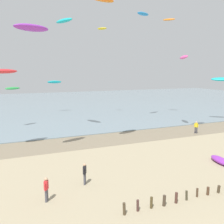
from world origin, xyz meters
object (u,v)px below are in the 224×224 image
Objects in this scene: person_mid_beach at (196,127)px; kite_aloft_2 at (64,21)px; person_nearest_camera at (85,173)px; kite_aloft_8 at (31,28)px; kite_aloft_12 at (222,79)px; kite_aloft_7 at (143,14)px; grounded_kite at (221,160)px; kite_aloft_10 at (54,82)px; kite_aloft_0 at (13,88)px; kite_aloft_11 at (169,20)px; kite_aloft_6 at (102,29)px; kite_aloft_4 at (3,71)px; person_by_waterline at (46,189)px; kite_aloft_1 at (184,57)px.

kite_aloft_2 is at bearing 157.03° from person_mid_beach.
person_nearest_camera is 22.26m from kite_aloft_2.
kite_aloft_12 is at bearing -9.01° from kite_aloft_8.
kite_aloft_2 is 14.16m from kite_aloft_7.
kite_aloft_10 is (-9.45, 34.96, 6.19)m from grounded_kite.
kite_aloft_0 is 12.67m from kite_aloft_2.
kite_aloft_7 is at bearing -122.41° from kite_aloft_11.
kite_aloft_6 is (15.69, 3.94, 10.03)m from kite_aloft_0.
kite_aloft_0 is 0.68× the size of kite_aloft_12.
kite_aloft_0 is at bearing -108.91° from kite_aloft_4.
grounded_kite is at bearing 134.71° from kite_aloft_4.
kite_aloft_4 is 5.92m from kite_aloft_8.
kite_aloft_0 is at bearing -118.90° from kite_aloft_6.
kite_aloft_6 is at bearing -164.96° from grounded_kite.
kite_aloft_6 is at bearing 167.96° from kite_aloft_0.
kite_aloft_4 is at bearing 100.44° from person_by_waterline.
kite_aloft_8 is at bearing 128.08° from kite_aloft_2.
grounded_kite is at bearing -49.41° from kite_aloft_8.
person_by_waterline is at bearing 66.81° from kite_aloft_0.
kite_aloft_7 is at bearing 40.89° from kite_aloft_1.
kite_aloft_10 is at bearing 121.84° from person_mid_beach.
kite_aloft_1 is 1.00× the size of kite_aloft_7.
grounded_kite is 36.74m from kite_aloft_10.
kite_aloft_4 is (-18.78, 11.66, 8.42)m from grounded_kite.
kite_aloft_0 is at bearing 151.69° from person_mid_beach.
kite_aloft_6 is at bearing -160.91° from kite_aloft_11.
kite_aloft_10 is 0.82× the size of kite_aloft_12.
kite_aloft_11 is (24.67, 13.50, 4.90)m from kite_aloft_8.
kite_aloft_0 is at bearing -131.63° from grounded_kite.
kite_aloft_10 is at bearing -150.70° from kite_aloft_0.
kite_aloft_6 reaches higher than kite_aloft_12.
kite_aloft_10 is (3.87, 34.38, 5.55)m from person_nearest_camera.
kite_aloft_8 is 1.02× the size of kite_aloft_12.
kite_aloft_11 is at bearing -173.07° from kite_aloft_4.
kite_aloft_8 is at bearing -79.99° from kite_aloft_6.
kite_aloft_2 is 11.76m from kite_aloft_4.
kite_aloft_6 is 11.92m from kite_aloft_11.
kite_aloft_1 is at bearing 169.90° from kite_aloft_4.
kite_aloft_2 is at bearing 114.39° from kite_aloft_0.
kite_aloft_2 is at bearing 73.20° from person_by_waterline.
person_mid_beach is at bearing 161.10° from grounded_kite.
kite_aloft_1 is (18.70, 12.49, 9.76)m from person_nearest_camera.
person_nearest_camera is at bearing 74.89° from kite_aloft_0.
person_nearest_camera is 0.73× the size of kite_aloft_0.
kite_aloft_4 is 25.19m from kite_aloft_10.
kite_aloft_11 is (2.81, 11.56, 16.73)m from person_mid_beach.
kite_aloft_2 reaches higher than grounded_kite.
person_mid_beach is at bearing -135.60° from kite_aloft_2.
kite_aloft_0 is 33.90m from kite_aloft_12.
kite_aloft_7 reaches higher than kite_aloft_10.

